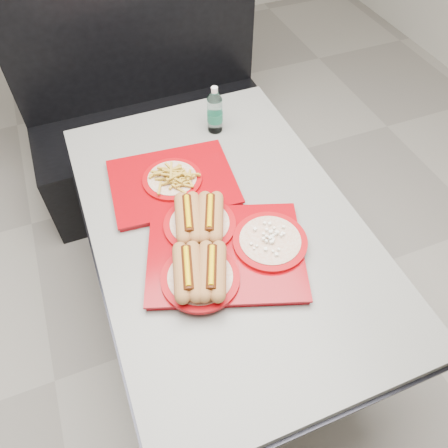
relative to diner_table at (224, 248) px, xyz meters
name	(u,v)px	position (x,y,z in m)	size (l,w,h in m)	color
ground	(224,320)	(0.00, 0.00, -0.58)	(6.00, 6.00, 0.00)	#9D978C
diner_table	(224,248)	(0.00, 0.00, 0.00)	(0.92, 1.42, 0.75)	black
booth_bench	(152,120)	(0.00, 1.09, -0.18)	(1.30, 0.57, 1.35)	black
tray_near	(219,248)	(-0.07, -0.13, 0.21)	(0.60, 0.53, 0.11)	#8F030A
tray_far	(172,180)	(-0.12, 0.23, 0.19)	(0.48, 0.39, 0.09)	#8F030A
water_bottle	(215,112)	(0.15, 0.48, 0.25)	(0.06, 0.06, 0.20)	silver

